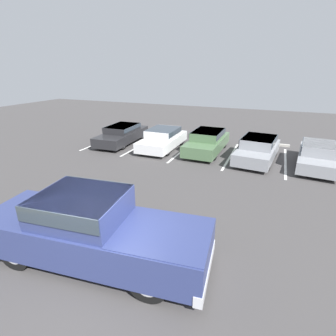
% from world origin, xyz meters
% --- Properties ---
extents(ground_plane, '(60.00, 60.00, 0.00)m').
position_xyz_m(ground_plane, '(0.00, 0.00, 0.00)').
color(ground_plane, '#423F3F').
extents(stall_stripe_a, '(0.12, 5.15, 0.01)m').
position_xyz_m(stall_stripe_a, '(-7.37, 10.60, 0.00)').
color(stall_stripe_a, white).
rests_on(stall_stripe_a, ground_plane).
extents(stall_stripe_b, '(0.12, 5.15, 0.01)m').
position_xyz_m(stall_stripe_b, '(-4.46, 10.60, 0.00)').
color(stall_stripe_b, white).
rests_on(stall_stripe_b, ground_plane).
extents(stall_stripe_c, '(0.12, 5.15, 0.01)m').
position_xyz_m(stall_stripe_c, '(-1.56, 10.60, 0.00)').
color(stall_stripe_c, white).
rests_on(stall_stripe_c, ground_plane).
extents(stall_stripe_d, '(0.12, 5.15, 0.01)m').
position_xyz_m(stall_stripe_d, '(1.35, 10.60, 0.00)').
color(stall_stripe_d, white).
rests_on(stall_stripe_d, ground_plane).
extents(stall_stripe_e, '(0.12, 5.15, 0.01)m').
position_xyz_m(stall_stripe_e, '(4.25, 10.60, 0.00)').
color(stall_stripe_e, white).
rests_on(stall_stripe_e, ground_plane).
extents(pickup_truck, '(6.03, 2.57, 1.87)m').
position_xyz_m(pickup_truck, '(-0.37, 0.43, 0.92)').
color(pickup_truck, navy).
rests_on(pickup_truck, ground_plane).
extents(parked_sedan_a, '(1.98, 4.69, 1.18)m').
position_xyz_m(parked_sedan_a, '(-5.90, 10.62, 0.64)').
color(parked_sedan_a, '#232326').
rests_on(parked_sedan_a, ground_plane).
extents(parked_sedan_b, '(1.86, 4.23, 1.24)m').
position_xyz_m(parked_sedan_b, '(-2.87, 10.46, 0.66)').
color(parked_sedan_b, silver).
rests_on(parked_sedan_b, ground_plane).
extents(parked_sedan_c, '(1.83, 4.48, 1.28)m').
position_xyz_m(parked_sedan_c, '(-0.14, 10.84, 0.68)').
color(parked_sedan_c, '#4C6B47').
rests_on(parked_sedan_c, ground_plane).
extents(parked_sedan_d, '(2.21, 4.41, 1.28)m').
position_xyz_m(parked_sedan_d, '(2.78, 10.38, 0.68)').
color(parked_sedan_d, gray).
rests_on(parked_sedan_d, ground_plane).
extents(parked_sedan_e, '(2.17, 4.37, 1.23)m').
position_xyz_m(parked_sedan_e, '(5.69, 10.43, 0.66)').
color(parked_sedan_e, gray).
rests_on(parked_sedan_e, ground_plane).
extents(wheel_stop_curb, '(1.86, 0.20, 0.14)m').
position_xyz_m(wheel_stop_curb, '(3.59, 13.84, 0.07)').
color(wheel_stop_curb, '#B7B2A8').
rests_on(wheel_stop_curb, ground_plane).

